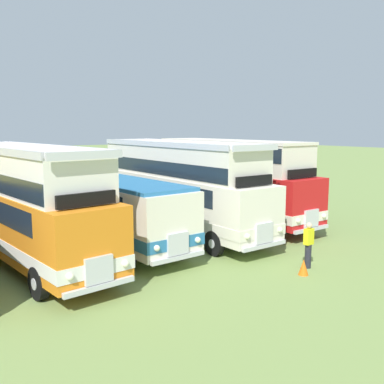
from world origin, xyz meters
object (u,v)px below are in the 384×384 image
Objects in this scene: cone_near_end at (304,267)px; bus_sixth_in_row at (179,185)px; bus_fifth_in_row at (108,205)px; bus_fourth_in_row at (23,202)px; marshal_person at (308,245)px; bus_seventh_in_row at (231,177)px.

bus_sixth_in_row is at bearing 87.96° from cone_near_end.
bus_fifth_in_row is 8.92m from cone_near_end.
bus_fourth_in_row reaches higher than cone_near_end.
bus_fourth_in_row is at bearing 133.59° from cone_near_end.
bus_fourth_in_row and bus_sixth_in_row have the same top height.
bus_fifth_in_row is 8.82m from marshal_person.
bus_fifth_in_row is at bearing -179.01° from bus_seventh_in_row.
bus_seventh_in_row reaches higher than marshal_person.
bus_sixth_in_row is at bearing 1.65° from bus_fourth_in_row.
bus_fourth_in_row is 0.99× the size of bus_sixth_in_row.
cone_near_end is 1.05m from marshal_person.
bus_sixth_in_row is 7.61m from marshal_person.
bus_seventh_in_row reaches higher than bus_fifth_in_row.
bus_sixth_in_row reaches higher than bus_fifth_in_row.
bus_seventh_in_row is at bearing 63.74° from cone_near_end.
bus_fourth_in_row is 3.85m from bus_fifth_in_row.
cone_near_end is 0.33× the size of marshal_person.
bus_fourth_in_row is 11.33m from bus_seventh_in_row.
bus_sixth_in_row reaches higher than marshal_person.
bus_seventh_in_row is (11.31, 0.57, 0.11)m from bus_fourth_in_row.
bus_fifth_in_row is at bearing 176.59° from bus_sixth_in_row.
marshal_person is (0.48, -7.45, -1.48)m from bus_sixth_in_row.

